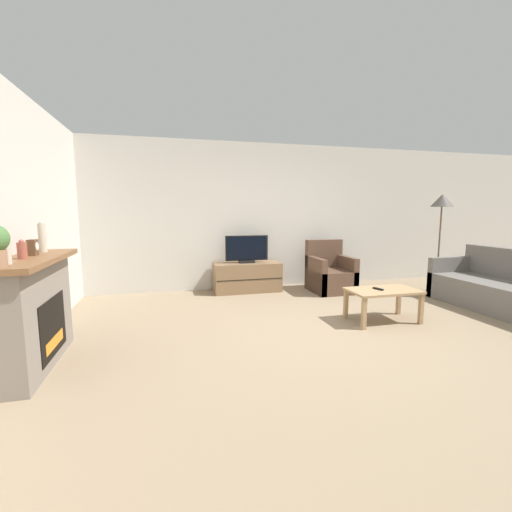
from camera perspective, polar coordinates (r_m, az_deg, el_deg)
name	(u,v)px	position (r m, az deg, el deg)	size (l,w,h in m)	color
ground_plane	(338,331)	(4.39, 13.58, -12.02)	(24.00, 24.00, 0.00)	#89755B
wall_back	(274,216)	(6.59, 3.06, 6.61)	(12.00, 0.06, 2.70)	beige
wall_left	(3,222)	(3.93, -36.52, 4.55)	(0.06, 12.00, 2.70)	beige
fireplace	(30,312)	(3.81, -33.47, -7.79)	(0.48, 1.39, 1.04)	slate
mantel_vase_left	(5,250)	(3.32, -36.30, 0.82)	(0.08, 0.08, 0.24)	beige
mantel_vase_centre_left	(22,250)	(3.61, -34.43, 0.84)	(0.08, 0.08, 0.17)	#994C3D
mantel_vase_right	(42,237)	(4.10, -32.04, 2.68)	(0.08, 0.08, 0.32)	beige
mantel_clock	(33,247)	(3.84, -33.19, 1.20)	(0.08, 0.11, 0.15)	brown
tv_stand	(247,277)	(6.23, -1.53, -3.50)	(1.20, 0.52, 0.52)	brown
tv	(247,250)	(6.15, -1.54, 0.97)	(0.78, 0.18, 0.49)	black
armchair	(330,275)	(6.38, 12.18, -3.10)	(0.70, 0.76, 0.92)	brown
coffee_table	(383,294)	(4.82, 20.42, -5.98)	(0.91, 0.52, 0.43)	#A37F56
remote	(378,289)	(4.78, 19.68, -5.16)	(0.08, 0.16, 0.02)	black
couch	(512,293)	(6.17, 36.90, -4.91)	(0.92, 2.18, 0.88)	#66605B
floor_lamp	(442,206)	(6.98, 28.56, 7.37)	(0.38, 0.38, 1.75)	black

